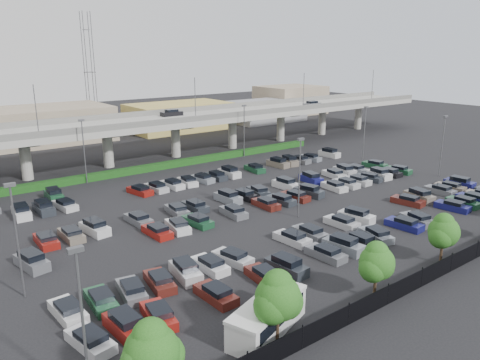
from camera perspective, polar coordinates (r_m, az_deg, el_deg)
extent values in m
plane|color=black|center=(66.30, 2.26, -2.63)|extent=(280.00, 280.00, 0.00)
cube|color=#9A9A92|center=(90.94, -10.70, 6.84)|extent=(150.00, 13.00, 1.10)
cube|color=#5C5B57|center=(85.30, -8.82, 7.07)|extent=(150.00, 0.50, 1.00)
cube|color=#5C5B57|center=(96.37, -12.43, 7.86)|extent=(150.00, 0.50, 1.00)
cylinder|color=#9A9A92|center=(84.10, -24.66, 2.25)|extent=(1.80, 1.80, 6.70)
cube|color=#5C5B57|center=(83.50, -24.91, 4.35)|extent=(2.60, 9.75, 0.50)
cylinder|color=#9A9A92|center=(88.03, -15.80, 3.65)|extent=(1.80, 1.80, 6.70)
cube|color=#5C5B57|center=(87.46, -15.96, 5.66)|extent=(2.60, 9.75, 0.50)
cylinder|color=#9A9A92|center=(93.91, -7.85, 4.82)|extent=(1.80, 1.80, 6.70)
cube|color=#5C5B57|center=(93.37, -7.93, 6.72)|extent=(2.60, 9.75, 0.50)
cylinder|color=#9A9A92|center=(101.39, -0.94, 5.77)|extent=(1.80, 1.80, 6.70)
cube|color=#5C5B57|center=(100.89, -0.94, 7.53)|extent=(2.60, 9.75, 0.50)
cylinder|color=#9A9A92|center=(110.14, 4.98, 6.51)|extent=(1.80, 1.80, 6.70)
cube|color=#5C5B57|center=(109.69, 5.02, 8.13)|extent=(2.60, 9.75, 0.50)
cylinder|color=#9A9A92|center=(119.90, 9.99, 7.08)|extent=(1.80, 1.80, 6.70)
cube|color=#5C5B57|center=(119.48, 10.06, 8.57)|extent=(2.60, 9.75, 0.50)
cylinder|color=#9A9A92|center=(130.43, 14.22, 7.52)|extent=(1.80, 1.80, 6.70)
cube|color=#5C5B57|center=(130.05, 14.32, 8.89)|extent=(2.60, 9.75, 0.50)
cube|color=black|center=(96.20, -8.33, 8.00)|extent=(4.40, 1.82, 0.82)
cube|color=black|center=(96.12, -8.35, 8.37)|extent=(2.30, 1.60, 0.50)
cube|color=slate|center=(112.18, 8.76, 9.06)|extent=(4.40, 1.82, 0.82)
cube|color=black|center=(112.11, 8.78, 9.38)|extent=(2.30, 1.60, 0.50)
cylinder|color=#54555A|center=(77.07, -23.60, 7.67)|extent=(0.14, 0.14, 8.00)
cylinder|color=#54555A|center=(87.98, -5.49, 9.74)|extent=(0.14, 0.14, 8.00)
cylinder|color=#54555A|center=(105.41, 7.76, 10.64)|extent=(0.14, 0.14, 8.00)
cylinder|color=#54555A|center=(123.48, 15.83, 10.93)|extent=(0.14, 0.14, 8.00)
cube|color=#153D11|center=(86.14, -8.37, 1.91)|extent=(66.00, 1.60, 1.10)
cube|color=black|center=(49.29, 23.75, -9.59)|extent=(70.00, 0.06, 1.80)
cylinder|color=black|center=(35.50, 7.60, -18.44)|extent=(0.10, 0.10, 2.00)
cylinder|color=black|center=(38.69, 13.08, -15.61)|extent=(0.10, 0.10, 2.00)
cylinder|color=black|center=(42.23, 17.57, -13.12)|extent=(0.10, 0.10, 2.00)
cylinder|color=black|center=(46.04, 21.26, -10.98)|extent=(0.10, 0.10, 2.00)
cylinder|color=black|center=(50.07, 24.34, -9.13)|extent=(0.10, 0.10, 2.00)
cylinder|color=black|center=(54.25, 26.92, -7.55)|extent=(0.10, 0.10, 2.00)
sphere|color=#1C4F15|center=(29.57, -10.70, -19.95)|extent=(3.37, 3.37, 3.37)
sphere|color=#1C4F15|center=(30.27, -9.32, -20.34)|extent=(2.65, 2.65, 2.65)
sphere|color=#1C4F15|center=(29.13, -10.84, -18.27)|extent=(2.29, 2.29, 2.29)
cylinder|color=#332316|center=(35.79, 4.58, -17.85)|extent=(0.26, 0.26, 2.18)
sphere|color=#1C4F15|center=(34.39, 4.68, -14.14)|extent=(3.39, 3.39, 3.39)
sphere|color=#1C4F15|center=(35.22, 5.53, -14.53)|extent=(2.67, 2.67, 2.67)
sphere|color=#1C4F15|center=(34.14, 3.89, -15.08)|extent=(2.67, 2.67, 2.67)
sphere|color=#1C4F15|center=(34.02, 4.63, -12.63)|extent=(2.30, 2.30, 2.30)
cylinder|color=#332316|center=(42.90, 16.10, -12.55)|extent=(0.26, 0.26, 1.96)
sphere|color=#1C4F15|center=(41.84, 16.35, -9.66)|extent=(3.04, 3.04, 3.04)
sphere|color=#1C4F15|center=(42.65, 16.76, -10.00)|extent=(2.39, 2.39, 2.39)
sphere|color=#1C4F15|center=(41.50, 15.90, -10.34)|extent=(2.39, 2.39, 2.39)
sphere|color=#1C4F15|center=(41.58, 16.34, -8.51)|extent=(2.06, 2.06, 2.06)
cylinder|color=#332316|center=(51.57, 23.31, -8.31)|extent=(0.26, 0.26, 1.97)
sphere|color=#1C4F15|center=(50.69, 23.60, -5.81)|extent=(3.07, 3.07, 3.07)
sphere|color=#1C4F15|center=(51.51, 23.83, -6.15)|extent=(2.41, 2.41, 2.41)
sphere|color=#1C4F15|center=(50.27, 23.29, -6.35)|extent=(2.41, 2.41, 2.41)
sphere|color=#1C4F15|center=(50.48, 23.61, -4.84)|extent=(2.08, 2.08, 2.08)
cube|color=silver|center=(37.01, 3.38, -16.49)|extent=(8.23, 5.10, 2.28)
cube|color=black|center=(36.72, 3.39, -15.78)|extent=(7.23, 4.79, 1.03)
cube|color=silver|center=(36.35, 3.41, -14.80)|extent=(8.37, 5.23, 0.27)
cube|color=#B9BABE|center=(37.40, -17.78, -18.26)|extent=(2.57, 4.65, 0.82)
cube|color=black|center=(36.90, -17.76, -17.59)|extent=(1.98, 2.55, 0.50)
cube|color=maroon|center=(38.10, -13.75, -17.02)|extent=(2.11, 4.51, 1.05)
cube|color=black|center=(37.67, -13.83, -15.97)|extent=(1.77, 2.70, 0.65)
cube|color=maroon|center=(39.11, -9.91, -16.05)|extent=(2.50, 4.63, 0.82)
cube|color=black|center=(38.63, -9.82, -15.39)|extent=(1.95, 2.53, 0.50)
cube|color=#551C16|center=(41.49, -2.98, -13.82)|extent=(1.99, 4.47, 0.82)
cube|color=black|center=(41.04, -2.83, -13.17)|extent=(1.69, 2.36, 0.50)
cube|color=#551C16|center=(44.42, 3.01, -11.70)|extent=(2.20, 4.54, 0.82)
cube|color=black|center=(44.00, 3.19, -11.07)|extent=(1.80, 2.43, 0.50)
cube|color=#292D35|center=(46.01, 5.67, -10.58)|extent=(2.20, 4.54, 1.05)
cube|color=black|center=(45.66, 5.70, -9.66)|extent=(1.82, 2.73, 0.65)
cube|color=slate|center=(49.65, 10.39, -8.87)|extent=(2.04, 4.49, 0.82)
cube|color=black|center=(49.27, 10.60, -8.28)|extent=(1.71, 2.38, 0.50)
cube|color=gray|center=(51.52, 12.49, -7.92)|extent=(2.37, 4.60, 1.05)
cube|color=black|center=(51.20, 12.54, -7.08)|extent=(1.92, 2.78, 0.65)
cube|color=black|center=(53.56, 14.41, -7.25)|extent=(1.97, 4.46, 0.82)
cube|color=black|center=(53.21, 14.63, -6.68)|extent=(1.68, 2.35, 0.50)
cube|color=gray|center=(55.61, 16.20, -6.51)|extent=(2.84, 4.71, 0.82)
cube|color=black|center=(55.28, 16.41, -5.96)|extent=(2.12, 2.62, 0.50)
cube|color=navy|center=(59.89, 19.38, -5.18)|extent=(2.16, 4.53, 0.82)
cube|color=black|center=(59.58, 19.59, -4.66)|extent=(1.78, 2.42, 0.50)
cube|color=slate|center=(62.10, 20.79, -4.57)|extent=(2.71, 4.68, 0.82)
cube|color=black|center=(61.80, 21.00, -4.07)|extent=(2.05, 2.59, 0.50)
cube|color=navy|center=(68.97, 24.48, -2.99)|extent=(2.28, 4.57, 0.82)
cube|color=black|center=(68.70, 24.69, -2.53)|extent=(1.84, 2.46, 0.50)
cube|color=#1A492B|center=(71.32, 25.55, -2.53)|extent=(1.99, 4.47, 0.82)
cube|color=black|center=(71.06, 25.75, -2.09)|extent=(1.69, 2.36, 0.50)
cube|color=navy|center=(73.70, 26.55, -2.10)|extent=(1.98, 4.47, 0.82)
cube|color=black|center=(73.45, 26.74, -1.67)|extent=(1.69, 2.36, 0.50)
cube|color=silver|center=(41.51, -20.23, -14.85)|extent=(2.07, 4.50, 0.82)
cube|color=black|center=(41.04, -20.23, -14.21)|extent=(1.73, 2.39, 0.50)
cube|color=#1A492B|center=(42.20, -16.58, -13.97)|extent=(2.15, 4.52, 0.82)
cube|color=black|center=(41.74, -16.55, -13.33)|extent=(1.77, 2.41, 0.50)
cube|color=slate|center=(43.06, -13.09, -13.07)|extent=(2.52, 4.64, 0.82)
cube|color=black|center=(42.60, -13.03, -12.43)|extent=(1.96, 2.53, 0.50)
cube|color=#551C16|center=(44.07, -9.77, -12.16)|extent=(2.49, 4.63, 0.82)
cube|color=black|center=(43.63, -9.69, -11.53)|extent=(1.94, 2.52, 0.50)
cube|color=#B9BABE|center=(45.18, -6.64, -11.13)|extent=(2.45, 4.62, 1.05)
cube|color=black|center=(44.82, -6.67, -10.20)|extent=(1.97, 2.81, 0.65)
cube|color=white|center=(46.52, -3.68, -10.38)|extent=(1.91, 4.44, 0.82)
cube|color=black|center=(46.10, -3.55, -9.77)|extent=(1.65, 2.33, 0.50)
cube|color=#B9BABE|center=(47.94, -0.90, -9.53)|extent=(2.61, 4.66, 0.82)
cube|color=black|center=(47.53, -0.77, -8.92)|extent=(2.00, 2.56, 0.50)
cube|color=#B9BABE|center=(52.81, 6.37, -7.16)|extent=(2.14, 4.52, 0.82)
cube|color=black|center=(52.44, 6.55, -6.59)|extent=(1.77, 2.41, 0.50)
cube|color=slate|center=(54.62, 8.48, -6.44)|extent=(1.92, 4.44, 0.82)
cube|color=black|center=(54.26, 8.66, -5.89)|extent=(1.65, 2.34, 0.50)
cube|color=#B9BABE|center=(58.46, 12.28, -5.13)|extent=(2.00, 4.47, 0.82)
cube|color=black|center=(58.12, 12.47, -4.60)|extent=(1.70, 2.36, 0.50)
cube|color=white|center=(60.43, 14.00, -4.43)|extent=(2.55, 4.65, 1.05)
cube|color=black|center=(60.16, 14.05, -3.70)|extent=(2.02, 2.84, 0.65)
cube|color=#551C16|center=(69.03, 19.77, -2.47)|extent=(2.44, 4.62, 0.82)
cube|color=black|center=(68.75, 19.95, -2.01)|extent=(1.92, 2.51, 0.50)
cube|color=#766A5C|center=(71.25, 21.00, -1.94)|extent=(2.58, 4.65, 1.05)
cube|color=black|center=(71.02, 21.06, -1.31)|extent=(2.04, 2.84, 0.65)
cube|color=slate|center=(75.87, 23.21, -1.22)|extent=(1.83, 4.40, 0.82)
cube|color=black|center=(75.61, 23.39, -0.80)|extent=(1.60, 2.30, 0.50)
cube|color=#766A5C|center=(78.21, 24.22, -0.86)|extent=(2.17, 4.53, 0.82)
cube|color=black|center=(77.96, 24.40, -0.45)|extent=(1.78, 2.42, 0.50)
cube|color=navy|center=(80.55, 25.18, -0.43)|extent=(2.21, 4.55, 1.05)
cube|color=black|center=(80.34, 25.25, 0.13)|extent=(1.83, 2.73, 0.65)
cube|color=slate|center=(51.07, -24.04, -9.19)|extent=(2.61, 4.66, 1.05)
cube|color=black|center=(50.75, -24.14, -8.35)|extent=(2.06, 2.85, 0.65)
cube|color=maroon|center=(55.26, -10.06, -6.25)|extent=(2.02, 4.48, 0.82)
cube|color=black|center=(54.87, -9.99, -5.70)|extent=(1.71, 2.37, 0.50)
cube|color=white|center=(56.46, -7.58, -5.66)|extent=(2.51, 4.64, 0.82)
cube|color=black|center=(56.07, -7.50, -5.12)|extent=(1.95, 2.53, 0.50)
cube|color=#1A492B|center=(57.76, -5.21, -5.08)|extent=(2.23, 4.55, 0.82)
cube|color=black|center=(57.38, -5.11, -4.55)|extent=(1.81, 2.44, 0.50)
cube|color=slate|center=(60.66, -0.80, -3.98)|extent=(2.10, 4.51, 0.82)
cube|color=black|center=(60.30, -0.69, -3.47)|extent=(1.74, 2.40, 0.50)
cube|color=#551C16|center=(63.90, 3.17, -2.97)|extent=(1.94, 4.45, 0.82)
cube|color=black|center=(63.55, 3.30, -2.48)|extent=(1.66, 2.34, 0.50)
cube|color=#292D35|center=(65.63, 5.01, -2.50)|extent=(2.30, 4.57, 0.82)
cube|color=black|center=(65.29, 5.14, -2.01)|extent=(1.85, 2.46, 0.50)
cube|color=#551C16|center=(67.43, 6.74, -2.05)|extent=(2.26, 4.56, 0.82)
cube|color=black|center=(67.10, 6.88, -1.58)|extent=(1.83, 2.45, 0.50)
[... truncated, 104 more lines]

